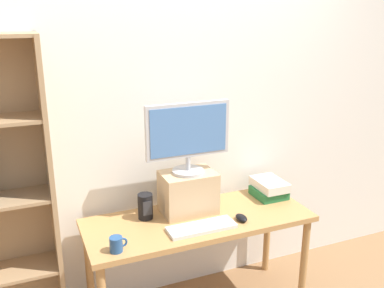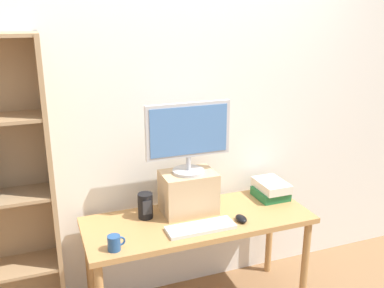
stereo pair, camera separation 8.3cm
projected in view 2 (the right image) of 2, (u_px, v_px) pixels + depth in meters
back_wall at (179, 115)px, 2.92m from camera, size 7.00×0.08×2.60m
desk at (198, 229)px, 2.79m from camera, size 1.47×0.57×0.70m
riser_box at (188, 192)px, 2.82m from camera, size 0.35×0.25×0.28m
computer_monitor at (188, 135)px, 2.70m from camera, size 0.56×0.21×0.46m
keyboard at (201, 227)px, 2.62m from camera, size 0.43×0.15×0.02m
computer_mouse at (241, 219)px, 2.72m from camera, size 0.06×0.10×0.04m
book_stack at (271, 189)px, 3.05m from camera, size 0.21×0.27×0.12m
coffee_mug at (115, 243)px, 2.38m from camera, size 0.10×0.07×0.09m
desk_speaker at (145, 206)px, 2.75m from camera, size 0.10×0.10×0.17m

